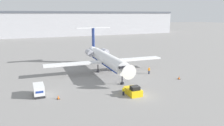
# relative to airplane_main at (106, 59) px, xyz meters

# --- Properties ---
(ground_plane) EXTENTS (600.00, 600.00, 0.00)m
(ground_plane) POSITION_rel_airplane_main_xyz_m (-0.45, -18.04, -3.56)
(ground_plane) COLOR gray
(terminal_building) EXTENTS (180.00, 16.80, 16.41)m
(terminal_building) POSITION_rel_airplane_main_xyz_m (-0.45, 101.96, 4.67)
(terminal_building) COLOR #B2B2B7
(terminal_building) RESTS_ON ground
(airplane_main) EXTENTS (30.74, 27.04, 10.72)m
(airplane_main) POSITION_rel_airplane_main_xyz_m (0.00, 0.00, 0.00)
(airplane_main) COLOR white
(airplane_main) RESTS_ON ground
(pushback_tug) EXTENTS (2.24, 3.78, 1.86)m
(pushback_tug) POSITION_rel_airplane_main_xyz_m (-1.03, -16.86, -2.87)
(pushback_tug) COLOR yellow
(pushback_tug) RESTS_ON ground
(luggage_cart) EXTENTS (1.84, 3.60, 2.08)m
(luggage_cart) POSITION_rel_airplane_main_xyz_m (-17.18, -10.89, -2.52)
(luggage_cart) COLOR #232326
(luggage_cart) RESTS_ON ground
(worker_near_tug) EXTENTS (0.40, 0.24, 1.67)m
(worker_near_tug) POSITION_rel_airplane_main_xyz_m (-2.82, -16.59, -2.69)
(worker_near_tug) COLOR #232838
(worker_near_tug) RESTS_ON ground
(worker_by_wing) EXTENTS (0.40, 0.24, 1.73)m
(worker_by_wing) POSITION_rel_airplane_main_xyz_m (9.33, -5.62, -2.65)
(worker_by_wing) COLOR #232838
(worker_by_wing) RESTS_ON ground
(traffic_cone_left) EXTENTS (0.53, 0.53, 0.71)m
(traffic_cone_left) POSITION_rel_airplane_main_xyz_m (-14.20, -13.94, -3.22)
(traffic_cone_left) COLOR black
(traffic_cone_left) RESTS_ON ground
(traffic_cone_right) EXTENTS (0.63, 0.63, 0.67)m
(traffic_cone_right) POSITION_rel_airplane_main_xyz_m (13.30, -12.17, -3.24)
(traffic_cone_right) COLOR black
(traffic_cone_right) RESTS_ON ground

